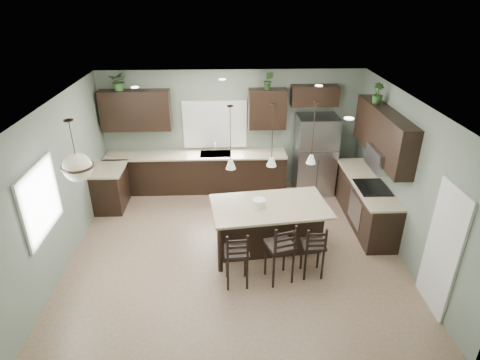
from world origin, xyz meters
name	(u,v)px	position (x,y,z in m)	size (l,w,h in m)	color
ground	(236,249)	(0.00, 0.00, 0.00)	(6.00, 6.00, 0.00)	#9E8466
pantry_door	(442,250)	(2.98, -1.55, 1.02)	(0.04, 0.82, 2.04)	white
window_back	(215,124)	(-0.40, 2.73, 1.55)	(1.35, 0.02, 1.00)	white
window_left	(39,201)	(-2.98, -0.80, 1.55)	(0.02, 1.10, 1.00)	white
left_return_cabs	(111,189)	(-2.70, 1.70, 0.45)	(0.60, 0.90, 0.90)	black
left_return_countertop	(108,169)	(-2.68, 1.70, 0.92)	(0.66, 0.96, 0.04)	#B9AA8B
back_lower_cabs	(197,173)	(-0.85, 2.45, 0.45)	(4.20, 0.60, 0.90)	black
back_countertop	(196,155)	(-0.85, 2.43, 0.92)	(4.20, 0.66, 0.04)	#B9AA8B
sink_inset	(215,154)	(-0.40, 2.43, 0.94)	(0.70, 0.45, 0.01)	gray
faucet	(215,149)	(-0.40, 2.40, 1.08)	(0.02, 0.02, 0.28)	silver
back_upper_left	(136,110)	(-2.15, 2.58, 1.95)	(1.55, 0.34, 0.90)	black
back_upper_right	(267,109)	(0.80, 2.58, 1.95)	(0.85, 0.34, 0.90)	black
fridge_header	(315,95)	(1.85, 2.58, 2.25)	(1.05, 0.34, 0.45)	black
right_lower_cabs	(365,203)	(2.70, 0.87, 0.45)	(0.60, 2.35, 0.90)	black
right_countertop	(368,182)	(2.68, 0.87, 0.92)	(0.66, 2.35, 0.04)	#B9AA8B
cooktop	(372,187)	(2.68, 0.60, 0.94)	(0.58, 0.75, 0.02)	black
wall_oven_front	(355,210)	(2.40, 0.60, 0.45)	(0.01, 0.72, 0.60)	gray
right_upper_cabs	(383,133)	(2.83, 0.87, 1.95)	(0.34, 2.35, 0.90)	black
microwave	(382,159)	(2.78, 0.60, 1.55)	(0.40, 0.75, 0.40)	gray
refrigerator	(315,155)	(1.91, 2.30, 0.93)	(0.90, 0.74, 1.85)	gray
kitchen_island	(269,227)	(0.62, 0.01, 0.46)	(2.08, 1.18, 0.92)	black
serving_dish	(259,203)	(0.42, -0.02, 0.99)	(0.24, 0.24, 0.14)	white
bar_stool_left	(237,257)	(0.00, -0.96, 0.53)	(0.39, 0.39, 1.06)	black
bar_stool_center	(280,251)	(0.70, -0.88, 0.57)	(0.42, 0.42, 1.14)	black
bar_stool_right	(313,250)	(1.28, -0.77, 0.50)	(0.37, 0.37, 1.01)	black
pendant_left	(230,138)	(-0.07, -0.08, 2.25)	(0.17, 0.17, 1.10)	white
pendant_center	(272,136)	(0.62, 0.01, 2.25)	(0.17, 0.17, 1.10)	white
pendant_right	(313,133)	(1.32, 0.09, 2.25)	(0.17, 0.17, 1.10)	white
chandelier	(74,151)	(-2.35, -0.71, 2.32)	(0.47, 0.47, 0.97)	beige
plant_back_left	(119,81)	(-2.42, 2.55, 2.61)	(0.38, 0.33, 0.43)	#305A27
plant_back_right	(269,80)	(0.80, 2.55, 2.60)	(0.22, 0.18, 0.40)	#25481F
plant_right_wall	(378,93)	(2.80, 1.36, 2.59)	(0.22, 0.22, 0.39)	#2D5826
room_shell	(235,167)	(0.00, 0.00, 1.70)	(6.00, 6.00, 6.00)	slate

